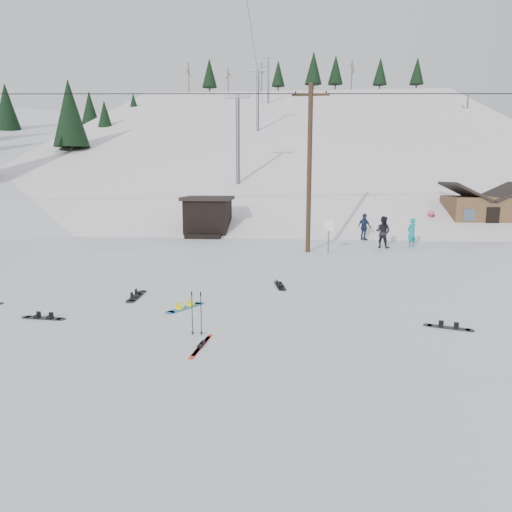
# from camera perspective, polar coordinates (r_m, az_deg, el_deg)

# --- Properties ---
(ground) EXTENTS (200.00, 200.00, 0.00)m
(ground) POSITION_cam_1_polar(r_m,az_deg,el_deg) (12.08, -1.89, -10.19)
(ground) COLOR silver
(ground) RESTS_ON ground
(ski_slope) EXTENTS (60.00, 85.24, 65.97)m
(ski_slope) POSITION_cam_1_polar(r_m,az_deg,el_deg) (68.21, 3.94, -3.81)
(ski_slope) COLOR white
(ski_slope) RESTS_ON ground
(ridge_left) EXTENTS (47.54, 95.03, 58.38)m
(ridge_left) POSITION_cam_1_polar(r_m,az_deg,el_deg) (71.71, -26.39, -3.34)
(ridge_left) COLOR silver
(ridge_left) RESTS_ON ground
(treeline_crest) EXTENTS (50.00, 6.00, 10.00)m
(treeline_crest) POSITION_cam_1_polar(r_m,az_deg,el_deg) (97.36, 4.47, 7.44)
(treeline_crest) COLOR black
(treeline_crest) RESTS_ON ski_slope
(utility_pole) EXTENTS (2.00, 0.26, 9.00)m
(utility_pole) POSITION_cam_1_polar(r_m,az_deg,el_deg) (25.27, 6.69, 11.04)
(utility_pole) COLOR #3A2819
(utility_pole) RESTS_ON ground
(trail_sign) EXTENTS (0.50, 0.09, 1.85)m
(trail_sign) POSITION_cam_1_polar(r_m,az_deg,el_deg) (25.06, 9.07, 3.19)
(trail_sign) COLOR #595B60
(trail_sign) RESTS_ON ground
(lift_hut) EXTENTS (3.40, 4.10, 2.75)m
(lift_hut) POSITION_cam_1_polar(r_m,az_deg,el_deg) (32.95, -6.02, 5.00)
(lift_hut) COLOR black
(lift_hut) RESTS_ON ground
(lift_tower_near) EXTENTS (2.20, 0.36, 8.00)m
(lift_tower_near) POSITION_cam_1_polar(r_m,az_deg,el_deg) (41.78, -2.29, 14.99)
(lift_tower_near) COLOR #595B60
(lift_tower_near) RESTS_ON ski_slope
(lift_tower_mid) EXTENTS (2.20, 0.36, 8.00)m
(lift_tower_mid) POSITION_cam_1_polar(r_m,az_deg,el_deg) (62.34, 0.23, 19.33)
(lift_tower_mid) COLOR #595B60
(lift_tower_mid) RESTS_ON ski_slope
(lift_tower_far) EXTENTS (2.20, 0.36, 8.00)m
(lift_tower_far) POSITION_cam_1_polar(r_m,az_deg,el_deg) (83.13, 1.54, 21.50)
(lift_tower_far) COLOR #595B60
(lift_tower_far) RESTS_ON ski_slope
(cabin) EXTENTS (5.39, 4.40, 3.77)m
(cabin) POSITION_cam_1_polar(r_m,az_deg,el_deg) (37.87, 26.36, 4.84)
(cabin) COLOR brown
(cabin) RESTS_ON ground
(hero_snowboard) EXTENTS (0.98, 1.41, 0.11)m
(hero_snowboard) POSITION_cam_1_polar(r_m,az_deg,el_deg) (14.83, -8.86, -6.35)
(hero_snowboard) COLOR #1971A8
(hero_snowboard) RESTS_ON ground
(hero_skis) EXTENTS (0.25, 1.67, 0.09)m
(hero_skis) POSITION_cam_1_polar(r_m,az_deg,el_deg) (11.58, -6.87, -11.04)
(hero_skis) COLOR red
(hero_skis) RESTS_ON ground
(ski_poles) EXTENTS (0.32, 0.09, 1.18)m
(ski_poles) POSITION_cam_1_polar(r_m,az_deg,el_deg) (12.21, -7.44, -7.07)
(ski_poles) COLOR black
(ski_poles) RESTS_ON ground
(board_scatter_a) EXTENTS (1.40, 0.36, 0.10)m
(board_scatter_a) POSITION_cam_1_polar(r_m,az_deg,el_deg) (15.02, -25.02, -7.00)
(board_scatter_a) COLOR black
(board_scatter_a) RESTS_ON ground
(board_scatter_b) EXTENTS (0.38, 1.69, 0.12)m
(board_scatter_b) POSITION_cam_1_polar(r_m,az_deg,el_deg) (16.55, -14.71, -4.84)
(board_scatter_b) COLOR black
(board_scatter_b) RESTS_ON ground
(board_scatter_d) EXTENTS (1.27, 0.60, 0.09)m
(board_scatter_d) POSITION_cam_1_polar(r_m,az_deg,el_deg) (13.88, 22.93, -8.20)
(board_scatter_d) COLOR black
(board_scatter_d) RESTS_ON ground
(board_scatter_f) EXTENTS (0.54, 1.56, 0.11)m
(board_scatter_f) POSITION_cam_1_polar(r_m,az_deg,el_deg) (17.55, 3.00, -3.69)
(board_scatter_f) COLOR black
(board_scatter_f) RESTS_ON ground
(skier_teal) EXTENTS (0.75, 0.70, 1.72)m
(skier_teal) POSITION_cam_1_polar(r_m,az_deg,el_deg) (28.57, 18.86, 2.77)
(skier_teal) COLOR #0E8791
(skier_teal) RESTS_ON ground
(skier_dark) EXTENTS (1.15, 1.08, 1.87)m
(skier_dark) POSITION_cam_1_polar(r_m,az_deg,el_deg) (27.83, 15.58, 2.91)
(skier_dark) COLOR black
(skier_dark) RESTS_ON ground
(skier_pink) EXTENTS (1.20, 0.85, 1.69)m
(skier_pink) POSITION_cam_1_polar(r_m,az_deg,el_deg) (35.72, 21.00, 3.94)
(skier_pink) COLOR #D94C7A
(skier_pink) RESTS_ON ground
(skier_navy) EXTENTS (0.99, 1.08, 1.77)m
(skier_navy) POSITION_cam_1_polar(r_m,az_deg,el_deg) (30.84, 13.38, 3.56)
(skier_navy) COLOR #1A2642
(skier_navy) RESTS_ON ground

